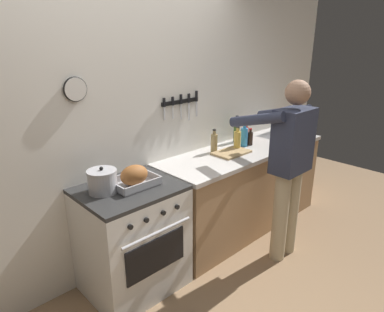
{
  "coord_description": "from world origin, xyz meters",
  "views": [
    {
      "loc": [
        -1.52,
        -1.07,
        1.98
      ],
      "look_at": [
        0.31,
        0.85,
        1.06
      ],
      "focal_mm": 32.0,
      "sensor_mm": 36.0,
      "label": 1
    }
  ],
  "objects_px": {
    "person_cook": "(289,161)",
    "bottle_vinegar": "(214,143)",
    "stock_pot": "(102,181)",
    "bottle_olive_oil": "(236,131)",
    "roasting_pan": "(134,177)",
    "cutting_board": "(231,152)",
    "bottle_cooking_oil": "(237,140)",
    "bottle_dish_soap": "(244,137)",
    "bottle_soy_sauce": "(250,138)",
    "bottle_hot_sauce": "(246,133)",
    "stove": "(132,238)"
  },
  "relations": [
    {
      "from": "person_cook",
      "to": "bottle_vinegar",
      "type": "distance_m",
      "value": 0.75
    },
    {
      "from": "stock_pot",
      "to": "bottle_olive_oil",
      "type": "bearing_deg",
      "value": 4.87
    },
    {
      "from": "roasting_pan",
      "to": "cutting_board",
      "type": "bearing_deg",
      "value": -0.64
    },
    {
      "from": "bottle_cooking_oil",
      "to": "bottle_dish_soap",
      "type": "bearing_deg",
      "value": 9.26
    },
    {
      "from": "cutting_board",
      "to": "bottle_dish_soap",
      "type": "distance_m",
      "value": 0.31
    },
    {
      "from": "bottle_soy_sauce",
      "to": "bottle_vinegar",
      "type": "bearing_deg",
      "value": 167.99
    },
    {
      "from": "bottle_cooking_oil",
      "to": "bottle_vinegar",
      "type": "height_order",
      "value": "bottle_cooking_oil"
    },
    {
      "from": "bottle_hot_sauce",
      "to": "bottle_dish_soap",
      "type": "height_order",
      "value": "bottle_dish_soap"
    },
    {
      "from": "roasting_pan",
      "to": "bottle_dish_soap",
      "type": "relative_size",
      "value": 1.42
    },
    {
      "from": "bottle_olive_oil",
      "to": "bottle_dish_soap",
      "type": "bearing_deg",
      "value": -111.19
    },
    {
      "from": "roasting_pan",
      "to": "bottle_soy_sauce",
      "type": "xyz_separation_m",
      "value": [
        1.5,
        0.04,
        0.0
      ]
    },
    {
      "from": "bottle_olive_oil",
      "to": "bottle_dish_soap",
      "type": "height_order",
      "value": "bottle_olive_oil"
    },
    {
      "from": "person_cook",
      "to": "bottle_dish_soap",
      "type": "height_order",
      "value": "person_cook"
    },
    {
      "from": "bottle_soy_sauce",
      "to": "bottle_vinegar",
      "type": "relative_size",
      "value": 0.76
    },
    {
      "from": "bottle_soy_sauce",
      "to": "bottle_olive_oil",
      "type": "xyz_separation_m",
      "value": [
        -0.02,
        0.17,
        0.05
      ]
    },
    {
      "from": "bottle_dish_soap",
      "to": "bottle_olive_oil",
      "type": "bearing_deg",
      "value": 68.81
    },
    {
      "from": "person_cook",
      "to": "bottle_vinegar",
      "type": "xyz_separation_m",
      "value": [
        -0.19,
        0.73,
        0.05
      ]
    },
    {
      "from": "bottle_dish_soap",
      "to": "cutting_board",
      "type": "bearing_deg",
      "value": -166.08
    },
    {
      "from": "roasting_pan",
      "to": "cutting_board",
      "type": "relative_size",
      "value": 0.98
    },
    {
      "from": "cutting_board",
      "to": "bottle_vinegar",
      "type": "height_order",
      "value": "bottle_vinegar"
    },
    {
      "from": "bottle_soy_sauce",
      "to": "bottle_vinegar",
      "type": "height_order",
      "value": "bottle_vinegar"
    },
    {
      "from": "bottle_cooking_oil",
      "to": "bottle_olive_oil",
      "type": "bearing_deg",
      "value": 41.38
    },
    {
      "from": "stove",
      "to": "person_cook",
      "type": "relative_size",
      "value": 0.54
    },
    {
      "from": "bottle_hot_sauce",
      "to": "bottle_soy_sauce",
      "type": "distance_m",
      "value": 0.18
    },
    {
      "from": "cutting_board",
      "to": "bottle_hot_sauce",
      "type": "distance_m",
      "value": 0.52
    },
    {
      "from": "bottle_cooking_oil",
      "to": "bottle_vinegar",
      "type": "distance_m",
      "value": 0.26
    },
    {
      "from": "bottle_vinegar",
      "to": "bottle_soy_sauce",
      "type": "bearing_deg",
      "value": -12.01
    },
    {
      "from": "bottle_soy_sauce",
      "to": "cutting_board",
      "type": "bearing_deg",
      "value": -171.99
    },
    {
      "from": "stove",
      "to": "stock_pot",
      "type": "relative_size",
      "value": 4.14
    },
    {
      "from": "bottle_hot_sauce",
      "to": "bottle_cooking_oil",
      "type": "relative_size",
      "value": 0.78
    },
    {
      "from": "bottle_cooking_oil",
      "to": "bottle_hot_sauce",
      "type": "bearing_deg",
      "value": 23.4
    },
    {
      "from": "stock_pot",
      "to": "bottle_soy_sauce",
      "type": "height_order",
      "value": "stock_pot"
    },
    {
      "from": "person_cook",
      "to": "stock_pot",
      "type": "bearing_deg",
      "value": 51.78
    },
    {
      "from": "bottle_cooking_oil",
      "to": "bottle_olive_oil",
      "type": "xyz_separation_m",
      "value": [
        0.2,
        0.18,
        0.02
      ]
    },
    {
      "from": "stove",
      "to": "bottle_cooking_oil",
      "type": "relative_size",
      "value": 3.75
    },
    {
      "from": "bottle_cooking_oil",
      "to": "bottle_soy_sauce",
      "type": "bearing_deg",
      "value": 0.85
    },
    {
      "from": "bottle_hot_sauce",
      "to": "bottle_soy_sauce",
      "type": "xyz_separation_m",
      "value": [
        -0.12,
        -0.14,
        -0.0
      ]
    },
    {
      "from": "bottle_soy_sauce",
      "to": "bottle_dish_soap",
      "type": "bearing_deg",
      "value": 165.46
    },
    {
      "from": "stove",
      "to": "bottle_dish_soap",
      "type": "relative_size",
      "value": 3.63
    },
    {
      "from": "roasting_pan",
      "to": "bottle_olive_oil",
      "type": "relative_size",
      "value": 1.21
    },
    {
      "from": "person_cook",
      "to": "bottle_cooking_oil",
      "type": "bearing_deg",
      "value": -18.64
    },
    {
      "from": "person_cook",
      "to": "roasting_pan",
      "type": "xyz_separation_m",
      "value": [
        -1.23,
        0.59,
        0.02
      ]
    },
    {
      "from": "bottle_olive_oil",
      "to": "bottle_vinegar",
      "type": "distance_m",
      "value": 0.45
    },
    {
      "from": "cutting_board",
      "to": "bottle_olive_oil",
      "type": "distance_m",
      "value": 0.43
    },
    {
      "from": "roasting_pan",
      "to": "bottle_cooking_oil",
      "type": "relative_size",
      "value": 1.47
    },
    {
      "from": "roasting_pan",
      "to": "bottle_hot_sauce",
      "type": "relative_size",
      "value": 1.88
    },
    {
      "from": "person_cook",
      "to": "bottle_cooking_oil",
      "type": "xyz_separation_m",
      "value": [
        0.05,
        0.63,
        0.05
      ]
    },
    {
      "from": "bottle_soy_sauce",
      "to": "roasting_pan",
      "type": "bearing_deg",
      "value": -178.54
    },
    {
      "from": "cutting_board",
      "to": "bottle_olive_oil",
      "type": "bearing_deg",
      "value": 33.09
    },
    {
      "from": "roasting_pan",
      "to": "bottle_vinegar",
      "type": "height_order",
      "value": "bottle_vinegar"
    }
  ]
}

